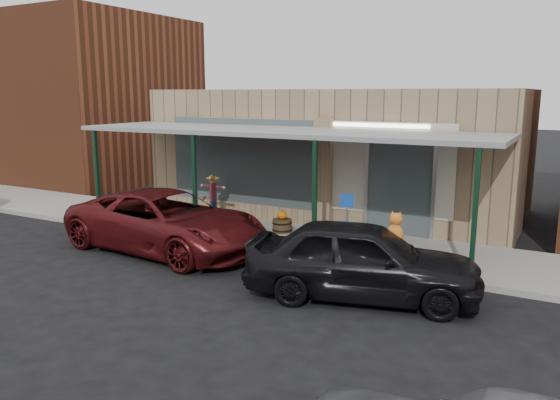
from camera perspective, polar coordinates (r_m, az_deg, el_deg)
The scene contains 10 objects.
ground at distance 12.69m, azimuth -8.14°, elevation -7.78°, with size 120.00×120.00×0.00m, color black.
sidewalk at distance 15.56m, azimuth -0.18°, elevation -3.82°, with size 40.00×3.20×0.15m, color gray.
storefront at distance 19.26m, azimuth 6.42°, elevation 5.10°, with size 12.00×6.25×4.20m.
awning at distance 15.04m, azimuth -0.26°, elevation 7.02°, with size 12.00×3.00×3.04m.
block_buildings_near at distance 19.49m, azimuth 13.26°, elevation 9.88°, with size 61.00×8.00×8.00m.
barrel_scarecrow at distance 16.96m, azimuth -6.98°, elevation -0.62°, with size 0.92×0.62×1.51m.
barrel_pumpkin at distance 15.71m, azimuth 0.22°, elevation -2.51°, with size 0.72×0.72×0.66m.
handicap_sign at distance 13.23m, azimuth 6.96°, elevation -1.73°, with size 0.31×0.15×1.57m.
parked_sedan at distance 11.13m, azimuth 8.58°, elevation -6.16°, with size 5.00×2.98×1.68m.
car_maroon at distance 14.57m, azimuth -11.76°, elevation -2.20°, with size 2.61×5.66×1.57m, color #521013.
Camera 1 is at (7.27, -9.56, 4.07)m, focal length 35.00 mm.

